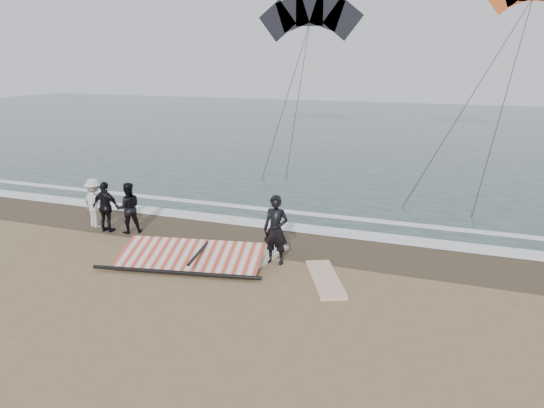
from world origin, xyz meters
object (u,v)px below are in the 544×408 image
Objects in this scene: sail_rig at (191,257)px; man_main at (276,230)px; board_white at (325,279)px; board_cream at (257,259)px.

man_main is at bearing 22.27° from sail_rig.
board_cream reaches higher than board_white.
board_cream is 0.56× the size of sail_rig.
sail_rig reaches higher than board_cream.
man_main is 0.77× the size of board_cream.
board_white is 2.20m from board_cream.
board_white is 0.93× the size of board_cream.
man_main is at bearing 130.87° from board_white.
board_cream is (-2.11, 0.62, 0.01)m from board_white.
man_main is 2.44m from sail_rig.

